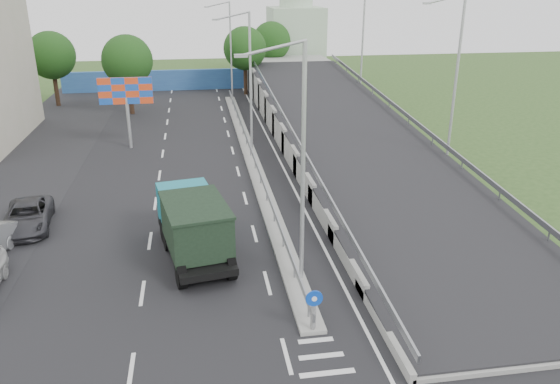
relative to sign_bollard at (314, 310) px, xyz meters
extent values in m
plane|color=#2D4C1E|center=(0.00, -2.17, -1.03)|extent=(160.00, 160.00, 0.00)
cube|color=black|center=(-3.00, 17.83, -1.03)|extent=(26.00, 90.00, 0.04)
cube|color=black|center=(-16.00, 17.83, -1.03)|extent=(8.00, 90.00, 0.05)
cube|color=gray|center=(0.00, 21.83, -0.93)|extent=(1.00, 44.00, 0.20)
cube|color=gray|center=(12.30, 21.83, 1.32)|extent=(0.10, 50.00, 0.32)
cube|color=gray|center=(2.80, 21.83, 1.32)|extent=(0.10, 50.00, 0.32)
cube|color=gray|center=(0.00, 21.83, -0.28)|extent=(0.08, 44.00, 0.32)
cylinder|color=gray|center=(0.00, 21.83, -0.53)|extent=(0.09, 0.09, 0.60)
cylinder|color=black|center=(0.00, 0.03, -0.23)|extent=(0.20, 0.20, 1.20)
cylinder|color=#0C3FBF|center=(0.00, -0.05, 0.52)|extent=(0.64, 0.05, 0.64)
cylinder|color=white|center=(0.00, -0.08, 0.52)|extent=(0.20, 0.03, 0.20)
cylinder|color=#B2B5B7|center=(0.30, 3.83, 4.17)|extent=(0.18, 0.18, 10.00)
cylinder|color=#B2B5B7|center=(-0.90, 3.83, 8.92)|extent=(2.57, 0.12, 0.66)
cube|color=#B2B5B7|center=(-2.10, 3.83, 8.67)|extent=(0.50, 0.18, 0.12)
cylinder|color=#B2B5B7|center=(0.30, 23.83, 4.17)|extent=(0.18, 0.18, 10.00)
cylinder|color=#B2B5B7|center=(-0.90, 23.83, 8.92)|extent=(2.57, 0.12, 0.66)
cube|color=#B2B5B7|center=(-2.10, 23.83, 8.67)|extent=(0.50, 0.18, 0.12)
cylinder|color=#B2B5B7|center=(0.30, 43.83, 4.17)|extent=(0.18, 0.18, 10.00)
cylinder|color=#B2B5B7|center=(-0.90, 43.83, 8.92)|extent=(2.57, 0.12, 0.66)
cube|color=#B2B5B7|center=(-2.10, 43.83, 8.67)|extent=(0.50, 0.18, 0.12)
cube|color=#284D93|center=(-4.00, 49.83, 0.17)|extent=(30.00, 0.50, 2.40)
cube|color=#B2CCAD|center=(10.00, 57.83, 3.47)|extent=(7.00, 7.00, 9.00)
cylinder|color=#B2CCAD|center=(10.00, 57.83, 8.47)|extent=(4.40, 4.40, 1.00)
cylinder|color=#B2B5B7|center=(-9.00, 25.83, 0.97)|extent=(0.24, 0.24, 4.00)
cube|color=#E04118|center=(-9.00, 25.83, 3.47)|extent=(4.00, 0.20, 2.00)
cylinder|color=black|center=(-10.00, 37.83, 0.97)|extent=(0.44, 0.44, 4.00)
sphere|color=#0F370F|center=(-10.00, 37.83, 4.17)|extent=(4.80, 4.80, 4.80)
cylinder|color=black|center=(2.00, 45.83, 0.97)|extent=(0.44, 0.44, 4.00)
sphere|color=#0F370F|center=(2.00, 45.83, 4.17)|extent=(4.80, 4.80, 4.80)
cylinder|color=black|center=(-18.00, 42.83, 0.97)|extent=(0.44, 0.44, 4.00)
sphere|color=#0F370F|center=(-18.00, 42.83, 4.17)|extent=(4.80, 4.80, 4.80)
cylinder|color=black|center=(6.00, 52.83, 0.97)|extent=(0.44, 0.44, 4.00)
sphere|color=#0F370F|center=(6.00, 52.83, 4.17)|extent=(4.80, 4.80, 4.80)
cylinder|color=black|center=(-5.72, 8.77, -0.44)|extent=(0.59, 1.24, 1.19)
cylinder|color=black|center=(-3.59, 9.15, -0.44)|extent=(0.59, 1.24, 1.19)
cylinder|color=black|center=(-5.54, 7.81, -0.44)|extent=(0.59, 1.24, 1.19)
cylinder|color=black|center=(-3.42, 8.20, -0.44)|extent=(0.59, 1.24, 1.19)
cylinder|color=black|center=(-4.86, 4.09, -0.44)|extent=(0.59, 1.24, 1.19)
cylinder|color=black|center=(-2.74, 4.48, -0.44)|extent=(0.59, 1.24, 1.19)
cube|color=black|center=(-4.25, 6.73, -0.28)|extent=(3.65, 7.03, 0.32)
cube|color=#0B6374|center=(-4.70, 9.23, 0.80)|extent=(2.75, 2.15, 1.84)
cube|color=black|center=(-4.85, 10.04, 1.29)|extent=(2.03, 0.43, 0.76)
cube|color=black|center=(-4.87, 10.13, -0.33)|extent=(2.47, 0.61, 0.54)
cube|color=black|center=(-4.13, 6.09, 0.91)|extent=(3.29, 4.50, 1.94)
cube|color=black|center=(-4.13, 6.09, 1.94)|extent=(3.41, 4.63, 0.13)
imported|color=#333338|center=(-12.94, 11.43, -0.35)|extent=(2.84, 5.14, 1.36)
camera|label=1|loc=(-3.87, -16.63, 11.25)|focal=35.00mm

